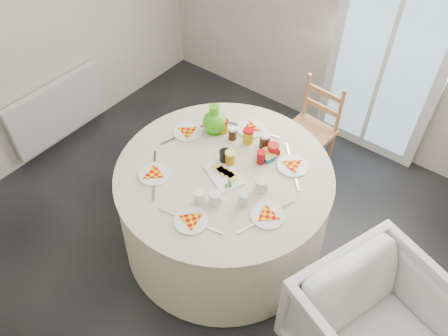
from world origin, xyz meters
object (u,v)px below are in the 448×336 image
Objects in this scene: wooden_chair at (309,128)px; armchair at (376,333)px; green_pitcher at (215,121)px; table at (224,207)px; radiator at (58,110)px.

wooden_chair is 1.78m from armchair.
table is at bearing -35.43° from green_pitcher.
table is 0.65m from green_pitcher.
green_pitcher reaches higher than wooden_chair.
armchair is (3.26, -0.18, 0.01)m from radiator.
radiator is at bearing -146.43° from wooden_chair.
radiator is 1.73m from green_pitcher.
table is at bearing 101.24° from armchair.
radiator is at bearing 107.45° from armchair.
green_pitcher reaches higher than armchair.
green_pitcher reaches higher than table.
green_pitcher is at bearing 93.46° from armchair.
wooden_chair is 0.98m from green_pitcher.
wooden_chair is at bearing 70.05° from green_pitcher.
table is 6.72× the size of green_pitcher.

